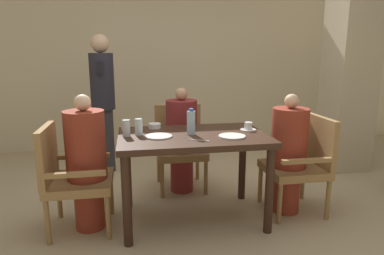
# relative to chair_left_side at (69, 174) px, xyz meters

# --- Properties ---
(ground_plane) EXTENTS (16.00, 16.00, 0.00)m
(ground_plane) POSITION_rel_chair_left_side_xyz_m (1.02, 0.00, -0.48)
(ground_plane) COLOR tan
(wall_back) EXTENTS (8.00, 0.06, 2.80)m
(wall_back) POSITION_rel_chair_left_side_xyz_m (1.02, 2.53, 0.92)
(wall_back) COLOR beige
(wall_back) RESTS_ON ground_plane
(pillar_stone) EXTENTS (0.50, 0.50, 2.70)m
(pillar_stone) POSITION_rel_chair_left_side_xyz_m (3.15, 1.05, 0.87)
(pillar_stone) COLOR #BCAD8E
(pillar_stone) RESTS_ON ground_plane
(dining_table) EXTENTS (1.24, 0.80, 0.77)m
(dining_table) POSITION_rel_chair_left_side_xyz_m (1.02, 0.00, 0.18)
(dining_table) COLOR #331E14
(dining_table) RESTS_ON ground_plane
(chair_left_side) EXTENTS (0.51, 0.51, 0.88)m
(chair_left_side) POSITION_rel_chair_left_side_xyz_m (0.00, 0.00, 0.00)
(chair_left_side) COLOR olive
(chair_left_side) RESTS_ON ground_plane
(diner_in_left_chair) EXTENTS (0.32, 0.32, 1.13)m
(diner_in_left_chair) POSITION_rel_chair_left_side_xyz_m (0.14, 0.00, 0.10)
(diner_in_left_chair) COLOR maroon
(diner_in_left_chair) RESTS_ON ground_plane
(chair_far_side) EXTENTS (0.51, 0.51, 0.88)m
(chair_far_side) POSITION_rel_chair_left_side_xyz_m (1.02, 0.80, 0.00)
(chair_far_side) COLOR olive
(chair_far_side) RESTS_ON ground_plane
(diner_in_far_chair) EXTENTS (0.32, 0.32, 1.10)m
(diner_in_far_chair) POSITION_rel_chair_left_side_xyz_m (1.02, 0.66, 0.08)
(diner_in_far_chair) COLOR maroon
(diner_in_far_chair) RESTS_ON ground_plane
(chair_right_side) EXTENTS (0.51, 0.51, 0.88)m
(chair_right_side) POSITION_rel_chair_left_side_xyz_m (2.03, 0.00, 0.00)
(chair_right_side) COLOR olive
(chair_right_side) RESTS_ON ground_plane
(diner_in_right_chair) EXTENTS (0.32, 0.32, 1.09)m
(diner_in_right_chair) POSITION_rel_chair_left_side_xyz_m (1.89, 0.00, 0.08)
(diner_in_right_chair) COLOR maroon
(diner_in_right_chair) RESTS_ON ground_plane
(standing_host) EXTENTS (0.28, 0.32, 1.65)m
(standing_host) POSITION_rel_chair_left_side_xyz_m (0.18, 1.43, 0.41)
(standing_host) COLOR #2D2D33
(standing_host) RESTS_ON ground_plane
(plate_main_left) EXTENTS (0.22, 0.22, 0.01)m
(plate_main_left) POSITION_rel_chair_left_side_xyz_m (0.72, -0.04, 0.29)
(plate_main_left) COLOR white
(plate_main_left) RESTS_ON dining_table
(plate_main_right) EXTENTS (0.22, 0.22, 0.01)m
(plate_main_right) POSITION_rel_chair_left_side_xyz_m (1.31, -0.15, 0.29)
(plate_main_right) COLOR white
(plate_main_right) RESTS_ON dining_table
(teacup_with_saucer) EXTENTS (0.14, 0.14, 0.07)m
(teacup_with_saucer) POSITION_rel_chair_left_side_xyz_m (1.53, 0.07, 0.32)
(teacup_with_saucer) COLOR white
(teacup_with_saucer) RESTS_ON dining_table
(bowl_small) EXTENTS (0.11, 0.11, 0.04)m
(bowl_small) POSITION_rel_chair_left_side_xyz_m (0.72, 0.30, 0.31)
(bowl_small) COLOR white
(bowl_small) RESTS_ON dining_table
(water_bottle) EXTENTS (0.07, 0.07, 0.22)m
(water_bottle) POSITION_rel_chair_left_side_xyz_m (1.00, 0.00, 0.39)
(water_bottle) COLOR #A3C6DB
(water_bottle) RESTS_ON dining_table
(glass_tall_near) EXTENTS (0.06, 0.06, 0.14)m
(glass_tall_near) POSITION_rel_chair_left_side_xyz_m (0.47, 0.03, 0.36)
(glass_tall_near) COLOR silver
(glass_tall_near) RESTS_ON dining_table
(glass_tall_mid) EXTENTS (0.06, 0.06, 0.14)m
(glass_tall_mid) POSITION_rel_chair_left_side_xyz_m (0.57, 0.06, 0.36)
(glass_tall_mid) COLOR silver
(glass_tall_mid) RESTS_ON dining_table
(salt_shaker) EXTENTS (0.03, 0.03, 0.07)m
(salt_shaker) POSITION_rel_chair_left_side_xyz_m (0.44, 0.25, 0.32)
(salt_shaker) COLOR white
(salt_shaker) RESTS_ON dining_table
(pepper_shaker) EXTENTS (0.03, 0.03, 0.07)m
(pepper_shaker) POSITION_rel_chair_left_side_xyz_m (0.47, 0.25, 0.32)
(pepper_shaker) COLOR #4C3D2D
(pepper_shaker) RESTS_ON dining_table
(fork_beside_plate) EXTENTS (0.16, 0.10, 0.00)m
(fork_beside_plate) POSITION_rel_chair_left_side_xyz_m (1.04, -0.22, 0.29)
(fork_beside_plate) COLOR silver
(fork_beside_plate) RESTS_ON dining_table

